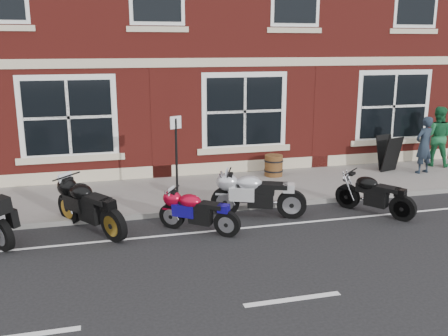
{
  "coord_description": "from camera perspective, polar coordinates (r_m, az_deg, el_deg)",
  "views": [
    {
      "loc": [
        -2.85,
        -9.58,
        3.87
      ],
      "look_at": [
        0.1,
        1.6,
        1.02
      ],
      "focal_mm": 40.0,
      "sensor_mm": 36.0,
      "label": 1
    }
  ],
  "objects": [
    {
      "name": "pedestrian_left",
      "position": [
        16.06,
        21.89,
        2.46
      ],
      "size": [
        0.7,
        0.55,
        1.71
      ],
      "primitive_type": "imported",
      "rotation": [
        0.0,
        0.0,
        3.38
      ],
      "color": "#1B2531",
      "rests_on": "sidewalk"
    },
    {
      "name": "parking_sign",
      "position": [
        12.0,
        -5.46,
        1.66
      ],
      "size": [
        0.28,
        0.14,
        2.13
      ],
      "rotation": [
        0.0,
        0.0,
        0.41
      ],
      "color": "black",
      "rests_on": "sidewalk"
    },
    {
      "name": "ground",
      "position": [
        10.72,
        1.68,
        -7.33
      ],
      "size": [
        80.0,
        80.0,
        0.0
      ],
      "primitive_type": "plane",
      "color": "black",
      "rests_on": "ground"
    },
    {
      "name": "moto_sport_black",
      "position": [
        10.95,
        -15.06,
        -4.02
      ],
      "size": [
        1.41,
        2.02,
        1.05
      ],
      "rotation": [
        0.0,
        0.0,
        0.59
      ],
      "color": "black",
      "rests_on": "ground"
    },
    {
      "name": "a_board_sign",
      "position": [
        16.08,
        18.29,
        1.62
      ],
      "size": [
        0.75,
        0.6,
        1.08
      ],
      "primitive_type": null,
      "rotation": [
        0.0,
        0.0,
        0.29
      ],
      "color": "black",
      "rests_on": "sidewalk"
    },
    {
      "name": "pedestrian_right",
      "position": [
        17.21,
        23.16,
        3.35
      ],
      "size": [
        1.17,
        1.13,
        1.9
      ],
      "primitive_type": "imported",
      "rotation": [
        0.0,
        0.0,
        2.49
      ],
      "color": "#1C6236",
      "rests_on": "sidewalk"
    },
    {
      "name": "sidewalk",
      "position": [
        13.45,
        -1.94,
        -2.63
      ],
      "size": [
        30.0,
        3.0,
        0.12
      ],
      "primitive_type": "cube",
      "color": "slate",
      "rests_on": "ground"
    },
    {
      "name": "moto_sport_red",
      "position": [
        10.59,
        -3.02,
        -4.84
      ],
      "size": [
        1.55,
        1.23,
        0.84
      ],
      "rotation": [
        0.0,
        0.0,
        0.92
      ],
      "color": "black",
      "rests_on": "ground"
    },
    {
      "name": "moto_naked_black",
      "position": [
        12.2,
        16.74,
        -2.73
      ],
      "size": [
        1.19,
        1.73,
        0.89
      ],
      "rotation": [
        0.0,
        0.0,
        0.58
      ],
      "color": "black",
      "rests_on": "ground"
    },
    {
      "name": "barrel_planter",
      "position": [
        14.77,
        5.69,
        0.3
      ],
      "size": [
        0.56,
        0.56,
        0.62
      ],
      "color": "#4C2314",
      "rests_on": "sidewalk"
    },
    {
      "name": "moto_sport_silver",
      "position": [
        11.53,
        3.73,
        -2.82
      ],
      "size": [
        2.09,
        0.99,
        0.99
      ],
      "rotation": [
        0.0,
        0.0,
        1.17
      ],
      "color": "black",
      "rests_on": "ground"
    },
    {
      "name": "kerb",
      "position": [
        11.98,
        -0.24,
        -4.7
      ],
      "size": [
        30.0,
        0.16,
        0.12
      ],
      "primitive_type": "cube",
      "color": "slate",
      "rests_on": "ground"
    }
  ]
}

